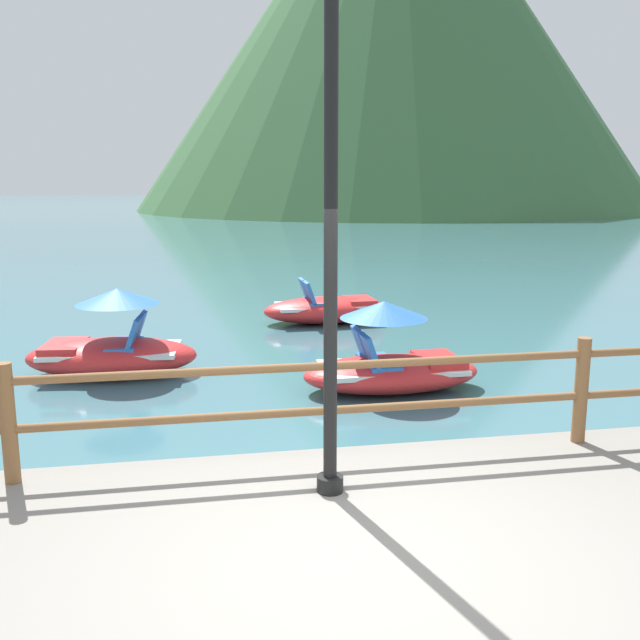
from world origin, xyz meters
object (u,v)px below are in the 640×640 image
(pedal_boat_2, at_px, (391,362))
(pedal_boat_3, at_px, (327,309))
(pedal_boat_0, at_px, (112,347))
(lamp_post, at_px, (331,132))

(pedal_boat_2, xyz_separation_m, pedal_boat_3, (0.03, 4.55, -0.11))
(pedal_boat_2, distance_m, pedal_boat_3, 4.55)
(pedal_boat_2, bearing_deg, pedal_boat_0, 158.41)
(lamp_post, xyz_separation_m, pedal_boat_3, (1.59, 8.26, -2.75))
(lamp_post, relative_size, pedal_boat_0, 1.77)
(lamp_post, distance_m, pedal_boat_2, 4.82)
(pedal_boat_0, height_order, pedal_boat_3, pedal_boat_0)
(lamp_post, xyz_separation_m, pedal_boat_2, (1.56, 3.72, -2.64))
(pedal_boat_2, height_order, pedal_boat_3, pedal_boat_2)
(pedal_boat_0, bearing_deg, pedal_boat_3, 40.19)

